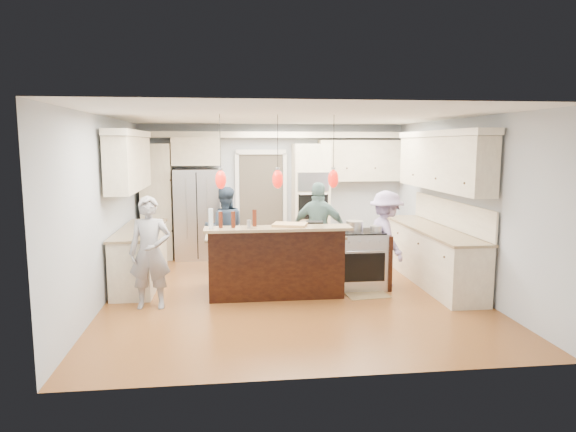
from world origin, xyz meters
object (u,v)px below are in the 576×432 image
at_px(island_range, 361,259).
at_px(person_far_left, 225,228).
at_px(refrigerator, 198,214).
at_px(person_bar_end, 150,253).
at_px(kitchen_island, 274,261).

xyz_separation_m(island_range, person_far_left, (-2.18, 1.45, 0.31)).
xyz_separation_m(refrigerator, person_bar_end, (-0.50, -3.18, -0.11)).
height_order(refrigerator, island_range, refrigerator).
relative_size(refrigerator, island_range, 1.96).
bearing_deg(island_range, person_far_left, 146.30).
relative_size(refrigerator, kitchen_island, 0.86).
distance_m(kitchen_island, person_bar_end, 1.92).
relative_size(island_range, person_bar_end, 0.58).
bearing_deg(refrigerator, kitchen_island, -63.10).
relative_size(island_range, person_far_left, 0.60).
height_order(kitchen_island, person_far_left, person_far_left).
xyz_separation_m(island_range, person_bar_end, (-3.21, -0.69, 0.34)).
height_order(person_bar_end, person_far_left, person_bar_end).
distance_m(island_range, person_bar_end, 3.30).
bearing_deg(kitchen_island, refrigerator, 116.90).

